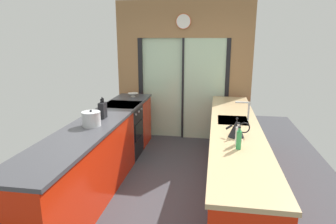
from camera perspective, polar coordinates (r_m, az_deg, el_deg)
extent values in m
cube|color=#38383D|center=(4.51, 0.13, -12.34)|extent=(5.04, 7.60, 0.02)
cube|color=olive|center=(5.83, 3.09, 17.60)|extent=(2.64, 0.08, 0.70)
cube|color=#B2D1AD|center=(5.98, -1.08, 4.55)|extent=(0.80, 0.02, 2.00)
cube|color=#B2D1AD|center=(5.85, 6.99, 4.23)|extent=(0.80, 0.02, 2.00)
cube|color=black|center=(6.06, -5.22, 4.61)|extent=(0.08, 0.10, 2.00)
cube|color=black|center=(5.87, 11.31, 4.09)|extent=(0.08, 0.10, 2.00)
cube|color=black|center=(5.90, 2.92, 4.40)|extent=(0.04, 0.10, 2.00)
cube|color=olive|center=(6.12, -7.50, 4.65)|extent=(0.42, 0.08, 2.00)
cube|color=olive|center=(5.89, 13.74, 3.98)|extent=(0.42, 0.08, 2.00)
cylinder|color=white|center=(5.76, 3.02, 17.14)|extent=(0.26, 0.03, 0.26)
torus|color=#DB4C23|center=(5.76, 3.02, 17.14)|extent=(0.28, 0.02, 0.28)
cube|color=red|center=(3.77, -16.27, -10.97)|extent=(0.58, 2.55, 0.88)
cube|color=red|center=(5.70, -6.89, -1.83)|extent=(0.58, 0.65, 0.88)
cube|color=#3D3D42|center=(4.14, -13.06, -1.64)|extent=(0.62, 3.80, 0.04)
cube|color=red|center=(4.01, 12.55, -9.13)|extent=(0.58, 3.80, 0.88)
cube|color=tan|center=(3.85, 12.92, -2.84)|extent=(0.62, 3.80, 0.04)
cube|color=#B7BABC|center=(4.09, 12.43, -1.88)|extent=(0.40, 0.48, 0.05)
cylinder|color=#B7BABC|center=(4.07, 15.36, 0.12)|extent=(0.02, 0.02, 0.26)
cylinder|color=#B7BABC|center=(4.04, 14.20, 1.82)|extent=(0.18, 0.02, 0.02)
cube|color=black|center=(5.13, -8.81, -3.73)|extent=(0.58, 0.60, 0.88)
cube|color=black|center=(5.03, -5.62, -3.49)|extent=(0.01, 0.48, 0.28)
cube|color=black|center=(5.01, -9.01, 1.34)|extent=(0.58, 0.60, 0.03)
cylinder|color=#B7BABC|center=(4.78, -6.20, -0.48)|extent=(0.02, 0.04, 0.04)
cylinder|color=#B7BABC|center=(4.95, -5.66, 0.04)|extent=(0.02, 0.04, 0.04)
cylinder|color=#B7BABC|center=(5.11, -5.14, 0.53)|extent=(0.02, 0.04, 0.04)
cylinder|color=silver|center=(5.60, -6.78, 2.99)|extent=(0.09, 0.09, 0.01)
cone|color=silver|center=(5.59, -6.79, 3.35)|extent=(0.20, 0.20, 0.06)
cube|color=black|center=(4.16, -12.56, 0.31)|extent=(0.08, 0.14, 0.22)
cylinder|color=black|center=(4.14, -12.88, 2.07)|extent=(0.02, 0.02, 0.06)
cylinder|color=black|center=(4.13, -12.66, 2.23)|extent=(0.02, 0.02, 0.09)
cylinder|color=black|center=(4.13, -12.43, 2.14)|extent=(0.02, 0.02, 0.07)
cylinder|color=#B7BABC|center=(3.83, -14.65, -1.39)|extent=(0.23, 0.23, 0.17)
cylinder|color=#B7BABC|center=(3.80, -14.73, -0.04)|extent=(0.24, 0.24, 0.01)
sphere|color=black|center=(3.80, -14.75, 0.19)|extent=(0.03, 0.03, 0.03)
cone|color=black|center=(3.39, 13.13, -3.09)|extent=(0.18, 0.18, 0.20)
sphere|color=black|center=(3.36, 13.23, -1.26)|extent=(0.03, 0.03, 0.03)
cylinder|color=black|center=(3.38, 11.77, -2.87)|extent=(0.08, 0.02, 0.07)
torus|color=black|center=(3.40, 14.58, -2.97)|extent=(0.13, 0.01, 0.13)
cylinder|color=#339E56|center=(3.03, 13.56, -5.35)|extent=(0.05, 0.05, 0.19)
cylinder|color=#339E56|center=(2.99, 13.69, -3.30)|extent=(0.02, 0.02, 0.04)
cylinder|color=black|center=(2.99, 13.72, -2.84)|extent=(0.03, 0.03, 0.01)
cylinder|color=silver|center=(3.16, 13.39, -4.52)|extent=(0.05, 0.05, 0.19)
cylinder|color=silver|center=(3.12, 13.51, -2.55)|extent=(0.02, 0.02, 0.04)
cylinder|color=black|center=(3.12, 13.54, -2.11)|extent=(0.03, 0.03, 0.01)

